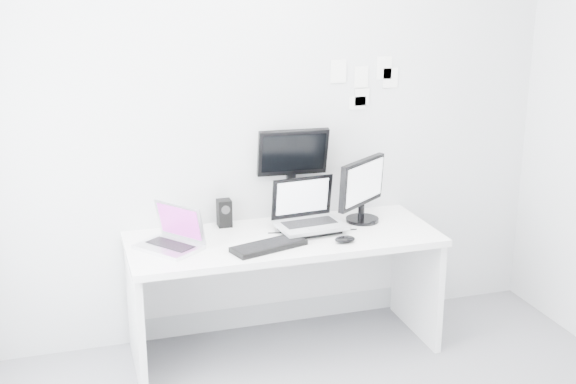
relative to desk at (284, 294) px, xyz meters
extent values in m
plane|color=#BBBDC0|center=(0.00, 0.35, 0.99)|extent=(3.60, 0.00, 3.60)
cube|color=white|center=(0.00, 0.00, 0.00)|extent=(1.80, 0.70, 0.73)
cube|color=silver|center=(-0.67, -0.02, 0.49)|extent=(0.41, 0.42, 0.25)
cube|color=black|center=(-0.29, 0.27, 0.45)|extent=(0.10, 0.10, 0.16)
cube|color=#A1A4A8|center=(0.17, 0.02, 0.52)|extent=(0.41, 0.33, 0.32)
cube|color=black|center=(0.14, 0.30, 0.66)|extent=(0.44, 0.18, 0.59)
cube|color=black|center=(0.54, 0.11, 0.57)|extent=(0.47, 0.42, 0.40)
cube|color=black|center=(-0.14, -0.17, 0.38)|extent=(0.45, 0.27, 0.03)
ellipsoid|color=black|center=(0.30, -0.21, 0.38)|extent=(0.12, 0.08, 0.04)
cube|color=white|center=(0.45, 0.34, 1.26)|extent=(0.10, 0.00, 0.14)
cube|color=white|center=(0.60, 0.34, 1.22)|extent=(0.09, 0.00, 0.13)
cube|color=white|center=(0.75, 0.34, 1.26)|extent=(0.10, 0.00, 0.14)
cube|color=white|center=(0.58, 0.34, 1.05)|extent=(0.11, 0.00, 0.08)
cube|color=white|center=(0.79, 0.34, 1.20)|extent=(0.10, 0.00, 0.12)
cube|color=white|center=(0.61, 0.34, 1.09)|extent=(0.10, 0.00, 0.11)
camera|label=1|loc=(-1.17, -3.92, 1.86)|focal=46.84mm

